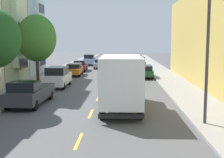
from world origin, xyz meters
TOP-DOWN VIEW (x-y plane):
  - ground_plane at (0.00, 30.00)m, footprint 160.00×160.00m
  - sidewalk_left at (-7.10, 28.00)m, footprint 3.20×120.00m
  - sidewalk_right at (7.10, 28.00)m, footprint 3.20×120.00m
  - lane_centerline_dashes at (0.00, 24.50)m, footprint 0.14×47.20m
  - street_tree_third at (-6.40, 23.35)m, footprint 3.75×3.75m
  - street_lamp at (5.95, 9.60)m, footprint 1.35×0.28m
  - delivery_box_truck at (1.80, 13.26)m, footprint 2.45×7.75m
  - parked_wagon_orange at (-4.27, 32.24)m, footprint 1.93×4.74m
  - parked_suv_teal at (4.23, 40.90)m, footprint 2.00×4.82m
  - parked_wagon_forest at (4.43, 30.12)m, footprint 1.88×4.72m
  - parked_pickup_charcoal at (-4.41, 14.36)m, footprint 2.16×5.36m
  - parked_wagon_burgundy at (-4.37, 38.26)m, footprint 1.90×4.73m
  - parked_suv_black at (4.20, 46.89)m, footprint 2.02×4.83m
  - parked_suv_sky at (-4.24, 49.02)m, footprint 2.05×4.84m
  - parked_suv_white at (-4.28, 22.42)m, footprint 1.98×4.81m
  - moving_silver_sedan at (-1.80, 42.68)m, footprint 1.80×4.50m

SIDE VIEW (x-z plane):
  - ground_plane at x=0.00m, z-range 0.00..0.00m
  - lane_centerline_dashes at x=0.00m, z-range 0.00..0.01m
  - sidewalk_left at x=-7.10m, z-range 0.00..0.14m
  - sidewalk_right at x=7.10m, z-range 0.00..0.14m
  - moving_silver_sedan at x=-1.80m, z-range 0.03..1.46m
  - parked_wagon_orange at x=-4.27m, z-range 0.05..1.55m
  - parked_wagon_forest at x=4.43m, z-range 0.05..1.55m
  - parked_wagon_burgundy at x=-4.37m, z-range 0.05..1.55m
  - parked_pickup_charcoal at x=-4.41m, z-range -0.04..1.69m
  - parked_suv_teal at x=4.23m, z-range 0.02..1.95m
  - parked_suv_black at x=4.20m, z-range 0.02..1.95m
  - parked_suv_sky at x=-4.24m, z-range 0.02..1.95m
  - parked_suv_white at x=-4.28m, z-range 0.02..1.95m
  - delivery_box_truck at x=1.80m, z-range 0.22..3.63m
  - street_lamp at x=5.95m, z-range 0.69..7.89m
  - street_tree_third at x=-6.40m, z-range 1.23..7.94m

